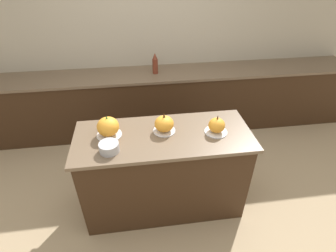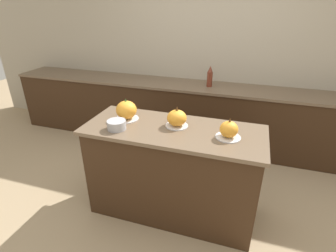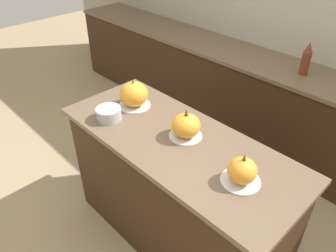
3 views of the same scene
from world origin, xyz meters
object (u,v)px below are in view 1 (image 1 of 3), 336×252
pumpkin_cake_left (108,127)px  bottle_tall (155,64)px  pumpkin_cake_center (164,124)px  mixing_bowl (109,147)px  pumpkin_cake_right (217,126)px

pumpkin_cake_left → bottle_tall: (0.56, 1.43, 0.02)m
pumpkin_cake_center → mixing_bowl: bearing=-155.3°
pumpkin_cake_center → mixing_bowl: (-0.50, -0.23, -0.04)m
pumpkin_cake_center → mixing_bowl: 0.55m
pumpkin_cake_right → mixing_bowl: bearing=-171.5°
pumpkin_cake_right → mixing_bowl: 0.98m
pumpkin_cake_center → bottle_tall: bottle_tall is taller
pumpkin_cake_center → pumpkin_cake_right: bearing=-9.9°
mixing_bowl → pumpkin_cake_right: bearing=8.5°
bottle_tall → pumpkin_cake_right: bearing=-74.4°
pumpkin_cake_left → pumpkin_cake_right: pumpkin_cake_left is taller
pumpkin_cake_left → mixing_bowl: size_ratio=1.36×
pumpkin_cake_left → mixing_bowl: 0.24m
pumpkin_cake_left → mixing_bowl: pumpkin_cake_left is taller
pumpkin_cake_center → mixing_bowl: pumpkin_cake_center is taller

